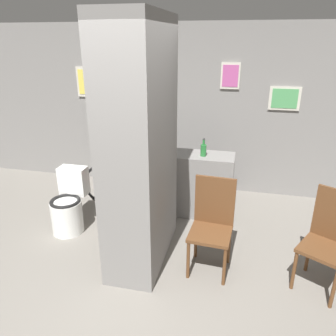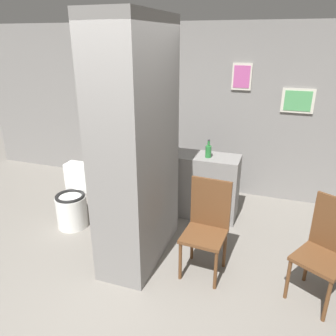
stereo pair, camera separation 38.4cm
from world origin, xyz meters
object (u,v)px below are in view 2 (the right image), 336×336
at_px(chair_by_doorway, 327,248).
at_px(chair_near_pillar, 207,224).
at_px(toilet, 74,201).
at_px(bottle_tall, 208,151).
at_px(bicycle, 144,187).

bearing_deg(chair_by_doorway, chair_near_pillar, -152.43).
relative_size(toilet, bottle_tall, 3.19).
relative_size(chair_near_pillar, bottle_tall, 4.08).
bearing_deg(bicycle, chair_near_pillar, -42.34).
relative_size(bicycle, bottle_tall, 6.83).
bearing_deg(chair_by_doorway, toilet, -157.58).
relative_size(chair_by_doorway, bottle_tall, 4.08).
xyz_separation_m(toilet, chair_near_pillar, (1.89, -0.34, 0.22)).
xyz_separation_m(toilet, bicycle, (0.72, 0.72, 0.01)).
bearing_deg(bicycle, chair_by_doorway, -25.48).
xyz_separation_m(chair_near_pillar, chair_by_doorway, (1.15, -0.04, 0.00)).
height_order(toilet, chair_by_doorway, chair_by_doorway).
bearing_deg(toilet, bicycle, 45.08).
height_order(toilet, bicycle, toilet).
distance_m(chair_near_pillar, chair_by_doorway, 1.15).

